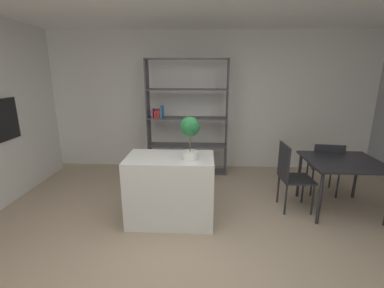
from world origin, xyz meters
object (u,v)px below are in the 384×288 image
object	(u,v)px
dining_table	(343,166)
kitchen_island	(171,189)
open_bookshelf	(185,118)
potted_plant_on_island	(190,133)
built_in_oven	(3,120)
dining_chair_island_side	(290,172)
dining_chair_far	(325,164)

from	to	relation	value
dining_table	kitchen_island	bearing A→B (deg)	-170.64
kitchen_island	open_bookshelf	size ratio (longest dim) A/B	0.52
potted_plant_on_island	built_in_oven	bearing A→B (deg)	169.07
kitchen_island	dining_table	distance (m)	2.39
built_in_oven	dining_chair_island_side	size ratio (longest dim) A/B	0.62
potted_plant_on_island	dining_chair_island_side	xyz separation A→B (m)	(1.37, 0.45, -0.65)
built_in_oven	open_bookshelf	bearing A→B (deg)	27.52
open_bookshelf	built_in_oven	bearing A→B (deg)	-152.48
kitchen_island	dining_chair_far	size ratio (longest dim) A/B	1.28
open_bookshelf	dining_chair_far	distance (m)	2.49
dining_chair_far	dining_chair_island_side	distance (m)	0.85
built_in_oven	dining_table	world-z (taller)	built_in_oven
kitchen_island	built_in_oven	bearing A→B (deg)	169.47
built_in_oven	dining_chair_island_side	bearing A→B (deg)	-1.00
open_bookshelf	dining_chair_far	xyz separation A→B (m)	(2.26, -0.89, -0.55)
built_in_oven	dining_chair_island_side	xyz separation A→B (m)	(4.08, -0.07, -0.69)
open_bookshelf	dining_table	world-z (taller)	open_bookshelf
built_in_oven	dining_chair_island_side	world-z (taller)	built_in_oven
dining_table	dining_chair_island_side	size ratio (longest dim) A/B	1.02
built_in_oven	kitchen_island	bearing A→B (deg)	-10.53
kitchen_island	open_bookshelf	bearing A→B (deg)	87.83
built_in_oven	open_bookshelf	xyz separation A→B (m)	(2.51, 1.31, -0.18)
open_bookshelf	dining_table	size ratio (longest dim) A/B	2.18
kitchen_island	dining_chair_island_side	size ratio (longest dim) A/B	1.15
dining_chair_far	dining_chair_island_side	bearing A→B (deg)	43.22
dining_table	dining_chair_island_side	bearing A→B (deg)	-179.75
kitchen_island	dining_chair_far	bearing A→B (deg)	20.53
kitchen_island	dining_chair_island_side	bearing A→B (deg)	13.21
built_in_oven	dining_chair_far	world-z (taller)	built_in_oven
dining_chair_island_side	open_bookshelf	bearing A→B (deg)	46.86
built_in_oven	dining_chair_island_side	distance (m)	4.13
dining_table	dining_chair_island_side	xyz separation A→B (m)	(-0.71, -0.00, -0.10)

